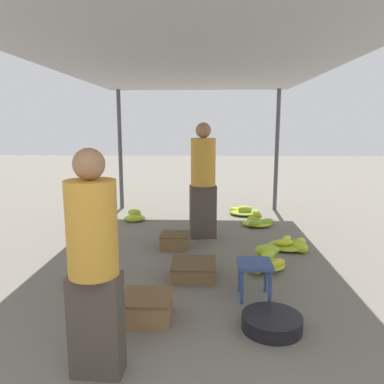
{
  "coord_description": "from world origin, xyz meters",
  "views": [
    {
      "loc": [
        0.21,
        -1.5,
        1.72
      ],
      "look_at": [
        0.0,
        3.38,
        0.85
      ],
      "focal_mm": 35.0,
      "sensor_mm": 36.0,
      "label": 1
    }
  ],
  "objects": [
    {
      "name": "vendor_foreground",
      "position": [
        -0.55,
        0.85,
        0.82
      ],
      "size": [
        0.36,
        0.35,
        1.58
      ],
      "color": "#4C4238",
      "rests_on": "ground"
    },
    {
      "name": "crate_far",
      "position": [
        -0.33,
        1.61,
        0.11
      ],
      "size": [
        0.44,
        0.44,
        0.22
      ],
      "color": "olive",
      "rests_on": "ground"
    },
    {
      "name": "canopy_tarp",
      "position": [
        0.0,
        3.22,
        2.45
      ],
      "size": [
        3.6,
        6.25,
        0.04
      ],
      "primitive_type": "cube",
      "color": "#B2B2B7",
      "rests_on": "canopy_post_front_left"
    },
    {
      "name": "banana_pile_left_1",
      "position": [
        -1.11,
        5.06,
        0.08
      ],
      "size": [
        0.39,
        0.39,
        0.22
      ],
      "color": "#B7CE2B",
      "rests_on": "ground"
    },
    {
      "name": "crate_mid",
      "position": [
        0.06,
        2.56,
        0.09
      ],
      "size": [
        0.51,
        0.51,
        0.18
      ],
      "color": "brown",
      "rests_on": "ground"
    },
    {
      "name": "shopper_walking_mid",
      "position": [
        0.14,
        4.13,
        0.92
      ],
      "size": [
        0.44,
        0.44,
        1.77
      ],
      "color": "#4C4238",
      "rests_on": "ground"
    },
    {
      "name": "banana_pile_right_1",
      "position": [
        1.36,
        3.61,
        0.06
      ],
      "size": [
        0.62,
        0.63,
        0.18
      ],
      "color": "#BED02A",
      "rests_on": "ground"
    },
    {
      "name": "stool",
      "position": [
        0.68,
        2.08,
        0.31
      ],
      "size": [
        0.34,
        0.34,
        0.38
      ],
      "color": "#384C84",
      "rests_on": "ground"
    },
    {
      "name": "banana_pile_right_0",
      "position": [
        1.08,
        4.82,
        0.07
      ],
      "size": [
        0.58,
        0.53,
        0.24
      ],
      "color": "#B1CB2C",
      "rests_on": "ground"
    },
    {
      "name": "canopy_post_back_right",
      "position": [
        1.6,
        6.15,
        1.21
      ],
      "size": [
        0.08,
        0.08,
        2.43
      ],
      "primitive_type": "cylinder",
      "color": "#4C4C51",
      "rests_on": "ground"
    },
    {
      "name": "crate_near",
      "position": [
        -0.26,
        3.61,
        0.1
      ],
      "size": [
        0.39,
        0.39,
        0.2
      ],
      "color": "brown",
      "rests_on": "ground"
    },
    {
      "name": "banana_pile_right_3",
      "position": [
        0.9,
        2.84,
        0.1
      ],
      "size": [
        0.53,
        0.65,
        0.29
      ],
      "color": "#A6C72E",
      "rests_on": "ground"
    },
    {
      "name": "canopy_post_back_left",
      "position": [
        -1.6,
        6.15,
        1.21
      ],
      "size": [
        0.08,
        0.08,
        2.43
      ],
      "primitive_type": "cylinder",
      "color": "#4C4C51",
      "rests_on": "ground"
    },
    {
      "name": "basin_black",
      "position": [
        0.77,
        1.48,
        0.06
      ],
      "size": [
        0.52,
        0.52,
        0.13
      ],
      "color": "black",
      "rests_on": "ground"
    },
    {
      "name": "banana_pile_left_0",
      "position": [
        -1.15,
        2.31,
        0.09
      ],
      "size": [
        0.4,
        0.45,
        0.27
      ],
      "color": "#9AC231",
      "rests_on": "ground"
    },
    {
      "name": "banana_pile_right_2",
      "position": [
        0.92,
        5.65,
        0.06
      ],
      "size": [
        0.62,
        0.56,
        0.2
      ],
      "color": "#A5C62E",
      "rests_on": "ground"
    }
  ]
}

